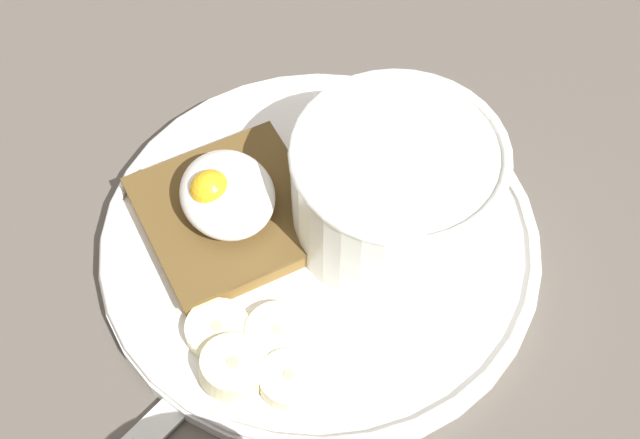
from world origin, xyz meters
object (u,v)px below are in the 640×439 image
at_px(banana_slice_back, 234,367).
at_px(banana_slice_right, 218,330).
at_px(oatmeal_bowl, 396,188).
at_px(toast_slice, 230,214).
at_px(banana_slice_front, 278,334).
at_px(banana_slice_left, 289,379).
at_px(poached_egg, 225,194).

height_order(banana_slice_back, banana_slice_right, banana_slice_back).
height_order(oatmeal_bowl, toast_slice, oatmeal_bowl).
xyz_separation_m(banana_slice_front, banana_slice_left, (0.03, -0.00, 0.00)).
distance_m(toast_slice, banana_slice_front, 0.08).
xyz_separation_m(oatmeal_bowl, toast_slice, (-0.04, -0.09, -0.03)).
xyz_separation_m(toast_slice, banana_slice_front, (0.08, -0.00, -0.00)).
height_order(banana_slice_left, banana_slice_back, banana_slice_back).
bearing_deg(banana_slice_back, oatmeal_bowl, 114.21).
bearing_deg(banana_slice_left, poached_egg, 176.52).
relative_size(poached_egg, banana_slice_back, 1.32).
distance_m(poached_egg, banana_slice_back, 0.10).
bearing_deg(banana_slice_right, toast_slice, 154.32).
bearing_deg(banana_slice_left, oatmeal_bowl, 126.71).
relative_size(banana_slice_front, banana_slice_back, 0.98).
distance_m(banana_slice_left, banana_slice_back, 0.03).
height_order(toast_slice, banana_slice_right, toast_slice).
distance_m(toast_slice, banana_slice_back, 0.10).
relative_size(poached_egg, banana_slice_left, 1.40).
bearing_deg(oatmeal_bowl, banana_slice_front, -64.46).
relative_size(toast_slice, banana_slice_back, 2.21).
height_order(oatmeal_bowl, banana_slice_front, oatmeal_bowl).
bearing_deg(banana_slice_back, poached_egg, 161.47).
distance_m(poached_egg, banana_slice_left, 0.11).
bearing_deg(banana_slice_right, banana_slice_back, -0.24).
bearing_deg(banana_slice_left, banana_slice_front, 170.45).
bearing_deg(oatmeal_bowl, banana_slice_left, -53.29).
bearing_deg(poached_egg, banana_slice_front, -1.42).
bearing_deg(banana_slice_front, poached_egg, 178.58).
bearing_deg(toast_slice, banana_slice_right, -25.68).
bearing_deg(poached_egg, toast_slice, 84.40).
height_order(banana_slice_front, banana_slice_back, banana_slice_back).
bearing_deg(poached_egg, banana_slice_right, -24.84).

